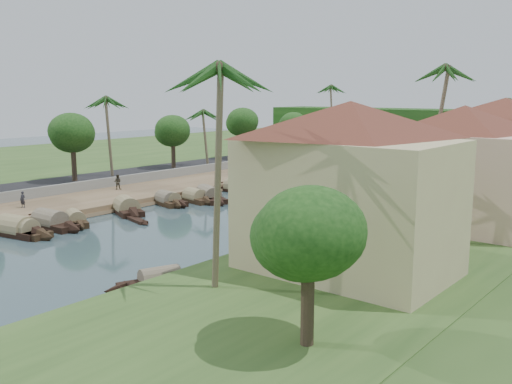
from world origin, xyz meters
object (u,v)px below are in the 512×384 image
Objects in this scene: sampan_1 at (15,230)px; person_near at (23,200)px; bridge at (465,150)px; building_near at (348,186)px.

sampan_1 is 8.07m from person_near.
bridge is 77.25m from person_near.
person_near is at bearing -177.54° from building_near.
bridge is at bearing 57.68° from person_near.
building_near reaches higher than bridge.
bridge is at bearing 104.39° from building_near.
person_near is at bearing -102.17° from bridge.
bridge is 80.49m from sampan_1.
sampan_1 is at bearing -168.35° from building_near.
sampan_1 is 5.42× the size of person_near.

